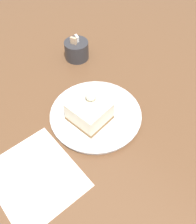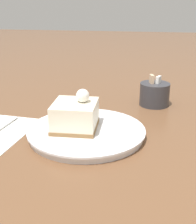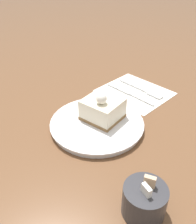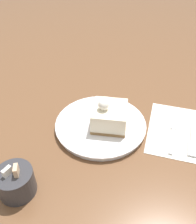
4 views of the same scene
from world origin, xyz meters
TOP-DOWN VIEW (x-y plane):
  - ground_plane at (0.00, 0.00)m, footprint 4.00×4.00m
  - plate at (0.00, 0.00)m, footprint 0.24×0.24m
  - cake_slice at (-0.02, -0.00)m, footprint 0.09×0.10m
  - napkin at (-0.22, -0.02)m, footprint 0.20×0.22m
  - fork at (-0.24, -0.00)m, footprint 0.04×0.17m
  - knife at (-0.20, -0.04)m, footprint 0.04×0.18m
  - sugar_bowl at (0.14, 0.22)m, footprint 0.08×0.08m

SIDE VIEW (x-z plane):
  - ground_plane at x=0.00m, z-range 0.00..0.00m
  - napkin at x=-0.22m, z-range 0.00..0.00m
  - fork at x=-0.24m, z-range 0.00..0.01m
  - knife at x=-0.20m, z-range 0.00..0.01m
  - plate at x=0.00m, z-range 0.00..0.02m
  - sugar_bowl at x=0.14m, z-range -0.01..0.07m
  - cake_slice at x=-0.02m, z-range 0.00..0.09m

